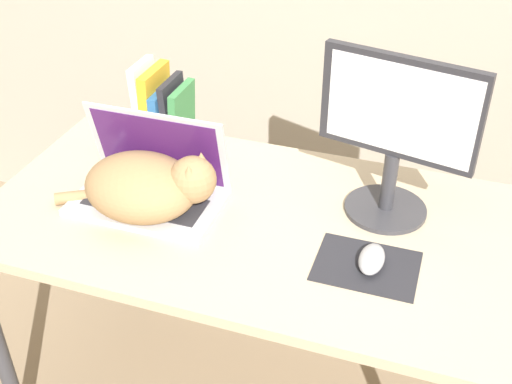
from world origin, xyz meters
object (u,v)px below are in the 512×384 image
at_px(laptop, 151,186).
at_px(book_row, 163,112).
at_px(external_monitor, 396,132).
at_px(computer_mouse, 372,259).
at_px(cat, 147,186).

distance_m(laptop, book_row, 0.29).
distance_m(external_monitor, book_row, 0.69).
bearing_deg(computer_mouse, book_row, 153.18).
xyz_separation_m(laptop, computer_mouse, (0.58, -0.07, -0.03)).
relative_size(external_monitor, computer_mouse, 3.79).
height_order(laptop, cat, laptop).
height_order(laptop, computer_mouse, laptop).
xyz_separation_m(laptop, cat, (0.02, -0.05, 0.03)).
distance_m(laptop, cat, 0.06).
height_order(cat, computer_mouse, cat).
bearing_deg(cat, book_row, 108.64).
bearing_deg(cat, external_monitor, 19.17).
xyz_separation_m(external_monitor, book_row, (-0.67, 0.12, -0.12)).
bearing_deg(laptop, computer_mouse, -7.08).
distance_m(cat, external_monitor, 0.61).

